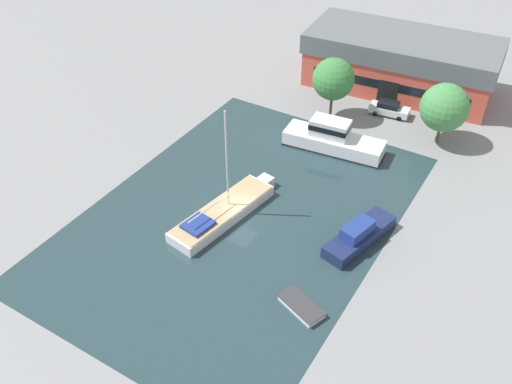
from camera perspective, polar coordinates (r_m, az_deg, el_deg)
The scene contains 10 objects.
ground_plane at distance 52.97m, azimuth -1.56°, elevation -2.44°, with size 440.00×440.00×0.00m, color gray.
water_canal at distance 52.97m, azimuth -1.56°, elevation -2.44°, with size 25.80×37.03×0.01m, color #23383D.
warehouse_building at distance 74.70m, azimuth 14.27°, elevation 12.49°, with size 23.87×12.27×6.74m.
quay_tree_near_building at distance 65.64m, azimuth 7.75°, elevation 11.12°, with size 4.76×4.76×7.32m.
quay_tree_by_water at distance 63.93m, azimuth 18.32°, elevation 8.02°, with size 5.18×5.18×6.90m.
parked_car at distance 69.28m, azimuth 13.17°, elevation 8.12°, with size 4.80×2.35×1.67m.
sailboat_moored at distance 52.59m, azimuth -3.29°, elevation -1.98°, with size 4.77×12.74×10.95m.
motor_cruiser at distance 61.66m, azimuth 7.67°, elevation 5.25°, with size 11.08×4.34×3.50m.
small_dinghy at distance 45.15m, azimuth 4.56°, elevation -11.32°, with size 4.19×3.01×0.50m.
cabin_boat at distance 50.61m, azimuth 10.27°, elevation -4.27°, with size 4.08×8.13×2.25m.
Camera 1 is at (22.09, -33.50, 34.58)m, focal length 40.00 mm.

